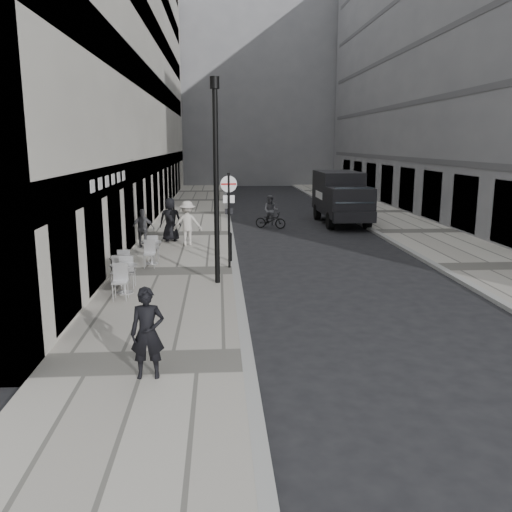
{
  "coord_description": "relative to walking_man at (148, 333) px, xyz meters",
  "views": [
    {
      "loc": [
        -0.52,
        -7.22,
        4.25
      ],
      "look_at": [
        0.41,
        6.44,
        1.4
      ],
      "focal_mm": 38.0,
      "sensor_mm": 36.0,
      "label": 1
    }
  ],
  "objects": [
    {
      "name": "cafe_table_mid",
      "position": [
        -1.38,
        5.7,
        -0.34
      ],
      "size": [
        0.75,
        1.69,
        0.96
      ],
      "color": "silver",
      "rests_on": "sidewalk"
    },
    {
      "name": "pedestrian_c",
      "position": [
        -0.79,
        14.0,
        0.1
      ],
      "size": [
        0.99,
        0.72,
        1.86
      ],
      "primitive_type": "imported",
      "rotation": [
        0.0,
        0.0,
        3.29
      ],
      "color": "black",
      "rests_on": "sidewalk"
    },
    {
      "name": "building_right",
      "position": [
        15.82,
        22.49,
        9.05
      ],
      "size": [
        6.0,
        45.0,
        20.0
      ],
      "primitive_type": "cube",
      "color": "slate",
      "rests_on": "ground"
    },
    {
      "name": "panel_van",
      "position": [
        7.82,
        19.48,
        0.6
      ],
      "size": [
        2.2,
        5.85,
        2.75
      ],
      "rotation": [
        0.0,
        0.0,
        -0.0
      ],
      "color": "black",
      "rests_on": "ground"
    },
    {
      "name": "pedestrian_b",
      "position": [
        -0.01,
        12.97,
        0.08
      ],
      "size": [
        1.22,
        0.75,
        1.83
      ],
      "primitive_type": "imported",
      "rotation": [
        0.0,
        0.0,
        3.09
      ],
      "color": "#BDB6AE",
      "rests_on": "sidewalk"
    },
    {
      "name": "sidewalk",
      "position": [
        -0.18,
        15.99,
        -0.89
      ],
      "size": [
        4.0,
        60.0,
        0.12
      ],
      "primitive_type": "cube",
      "color": "#ABA69B",
      "rests_on": "ground"
    },
    {
      "name": "building_left",
      "position": [
        -4.18,
        22.49,
        8.05
      ],
      "size": [
        4.0,
        45.0,
        18.0
      ],
      "primitive_type": "cube",
      "color": "beige",
      "rests_on": "ground"
    },
    {
      "name": "bollard_near",
      "position": [
        1.67,
        9.75,
        -0.35
      ],
      "size": [
        0.13,
        0.13,
        0.97
      ],
      "primitive_type": "cylinder",
      "color": "black",
      "rests_on": "sidewalk"
    },
    {
      "name": "sign_post",
      "position": [
        1.62,
        8.72,
        1.21
      ],
      "size": [
        0.55,
        0.13,
        3.18
      ],
      "rotation": [
        0.0,
        0.0,
        0.12
      ],
      "color": "black",
      "rests_on": "sidewalk"
    },
    {
      "name": "cafe_table_near",
      "position": [
        -1.67,
        6.96,
        -0.37
      ],
      "size": [
        0.71,
        1.6,
        0.91
      ],
      "color": "silver",
      "rests_on": "sidewalk"
    },
    {
      "name": "far_sidewalk",
      "position": [
        10.82,
        15.99,
        -0.89
      ],
      "size": [
        4.0,
        60.0,
        0.12
      ],
      "primitive_type": "cube",
      "color": "#ABA69B",
      "rests_on": "ground"
    },
    {
      "name": "cafe_table_far",
      "position": [
        -1.08,
        9.5,
        -0.37
      ],
      "size": [
        0.72,
        1.62,
        0.92
      ],
      "color": "silver",
      "rests_on": "sidewalk"
    },
    {
      "name": "walking_man",
      "position": [
        0.0,
        0.0,
        0.0
      ],
      "size": [
        0.62,
        0.41,
        1.66
      ],
      "primitive_type": "imported",
      "rotation": [
        0.0,
        0.0,
        0.02
      ],
      "color": "black",
      "rests_on": "sidewalk"
    },
    {
      "name": "bollard_far",
      "position": [
        1.22,
        11.58,
        -0.32
      ],
      "size": [
        0.14,
        0.14,
        1.02
      ],
      "primitive_type": "cylinder",
      "color": "black",
      "rests_on": "sidewalk"
    },
    {
      "name": "building_far",
      "position": [
        3.32,
        53.99,
        10.05
      ],
      "size": [
        24.0,
        16.0,
        22.0
      ],
      "primitive_type": "cube",
      "color": "slate",
      "rests_on": "ground"
    },
    {
      "name": "pedestrian_a",
      "position": [
        -1.78,
        12.6,
        -0.05
      ],
      "size": [
        0.94,
        0.44,
        1.56
      ],
      "primitive_type": "imported",
      "rotation": [
        0.0,
        0.0,
        3.08
      ],
      "color": "#4D4C51",
      "rests_on": "sidewalk"
    },
    {
      "name": "cyclist",
      "position": [
        3.91,
        18.01,
        -0.29
      ],
      "size": [
        1.66,
        1.04,
        1.69
      ],
      "rotation": [
        0.0,
        0.0,
        -0.34
      ],
      "color": "black",
      "rests_on": "ground"
    },
    {
      "name": "lamppost",
      "position": [
        1.22,
        6.71,
        2.49
      ],
      "size": [
        0.27,
        0.27,
        5.98
      ],
      "color": "black",
      "rests_on": "sidewalk"
    },
    {
      "name": "ground",
      "position": [
        1.82,
        -2.01,
        -0.95
      ],
      "size": [
        120.0,
        120.0,
        0.0
      ],
      "primitive_type": "plane",
      "color": "black",
      "rests_on": "ground"
    }
  ]
}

